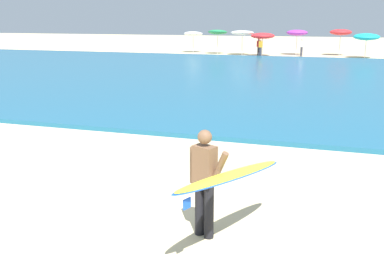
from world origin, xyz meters
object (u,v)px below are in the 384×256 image
Objects in this scene: beach_umbrella_2 at (242,33)px; beachgoer_near_row_right at (302,47)px; beach_umbrella_5 at (341,32)px; beach_umbrella_1 at (218,32)px; beach_umbrella_6 at (367,37)px; surfer_with_board at (217,178)px; beachgoer_near_row_mid at (261,47)px; beach_umbrella_4 at (297,33)px; beachgoer_near_row_left at (259,47)px; beach_umbrella_0 at (193,34)px; beach_umbrella_3 at (263,36)px.

beach_umbrella_2 reaches higher than beachgoer_near_row_right.
beach_umbrella_2 is at bearing -165.43° from beach_umbrella_5.
beach_umbrella_1 is 1.08× the size of beach_umbrella_6.
beach_umbrella_2 is at bearing 100.93° from surfer_with_board.
beach_umbrella_5 reaches higher than beach_umbrella_6.
beachgoer_near_row_mid is 1.00× the size of beachgoer_near_row_right.
beach_umbrella_4 is 4.10m from beachgoer_near_row_left.
beachgoer_near_row_right is at bearing -8.51° from beach_umbrella_0.
beach_umbrella_0 is 10.10m from beach_umbrella_4.
beach_umbrella_5 reaches higher than beach_umbrella_2.
beach_umbrella_0 is 7.64m from beach_umbrella_3.
beach_umbrella_1 reaches higher than beachgoer_near_row_mid.
beach_umbrella_2 is 5.06m from beach_umbrella_4.
beachgoer_near_row_left is at bearing -18.44° from beach_umbrella_1.
beach_umbrella_6 is (2.10, -2.39, -0.29)m from beach_umbrella_5.
beach_umbrella_6 is (3.87, 35.20, 0.78)m from surfer_with_board.
beach_umbrella_0 is 13.92m from beach_umbrella_5.
beach_umbrella_2 reaches higher than beachgoer_near_row_mid.
surfer_with_board is at bearing -75.46° from beach_umbrella_1.
beachgoer_near_row_right is at bearing 2.34° from beach_umbrella_2.
surfer_with_board is 34.13m from beachgoer_near_row_mid.
beach_umbrella_0 is 0.89× the size of beach_umbrella_1.
beach_umbrella_6 reaches higher than beachgoer_near_row_left.
beach_umbrella_5 is (3.82, 0.59, 0.06)m from beach_umbrella_4.
beach_umbrella_2 is 5.50m from beachgoer_near_row_right.
beachgoer_near_row_mid is (4.50, -2.26, -1.21)m from beach_umbrella_1.
beach_umbrella_5 is (6.64, 2.75, 0.30)m from beach_umbrella_3.
beachgoer_near_row_left is 1.00× the size of beachgoer_near_row_right.
beach_umbrella_1 reaches higher than beach_umbrella_4.
beach_umbrella_1 is 1.02× the size of beach_umbrella_4.
beach_umbrella_5 is 1.51× the size of beachgoer_near_row_mid.
beach_umbrella_4 is at bearing -0.95° from beach_umbrella_0.
beach_umbrella_1 is at bearing -22.00° from beach_umbrella_0.
beach_umbrella_6 is at bearing 3.44° from beachgoer_near_row_left.
beachgoer_near_row_right is (3.72, 0.92, 0.00)m from beachgoer_near_row_left.
beach_umbrella_5 is at bearing 29.87° from beachgoer_near_row_mid.
beachgoer_near_row_right is at bearing -148.08° from beach_umbrella_5.
beach_umbrella_6 is 1.38× the size of beachgoer_near_row_mid.
beachgoer_near_row_right is (5.37, 0.22, -1.20)m from beach_umbrella_2.
beach_umbrella_1 is 8.00m from beachgoer_near_row_right.
beach_umbrella_2 is 1.45× the size of beachgoer_near_row_right.
beach_umbrella_6 is (16.01, -1.97, -0.03)m from beach_umbrella_0.
beachgoer_near_row_right is at bearing 92.35° from surfer_with_board.
beach_umbrella_4 is at bearing 93.16° from surfer_with_board.
beachgoer_near_row_mid is (7.29, -3.39, -0.99)m from beach_umbrella_0.
beach_umbrella_1 reaches higher than beach_umbrella_3.
beach_umbrella_1 is at bearing 176.57° from beachgoer_near_row_right.
beach_umbrella_2 is 0.99× the size of beach_umbrella_4.
beach_umbrella_0 is 5.62m from beach_umbrella_2.
beach_umbrella_6 is (5.92, -1.81, -0.23)m from beach_umbrella_4.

